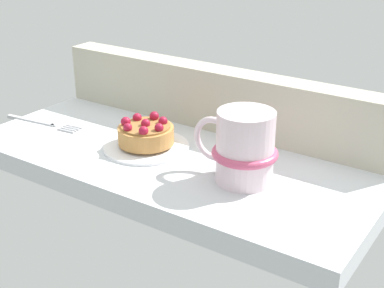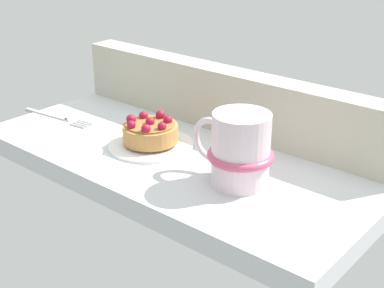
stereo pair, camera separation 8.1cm
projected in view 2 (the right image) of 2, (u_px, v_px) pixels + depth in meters
ground_plane at (178, 161)px, 86.66cm from camera, size 64.78×30.58×3.27cm
window_rail_back at (227, 100)px, 92.84cm from camera, size 63.48×5.00×10.45cm
dessert_plate at (151, 144)px, 87.80cm from camera, size 13.74×13.74×0.91cm
raspberry_tart at (150, 131)px, 86.95cm from camera, size 8.86×8.86×4.23cm
coffee_mug at (239, 150)px, 74.38cm from camera, size 13.00×9.25×10.34cm
dessert_fork at (57, 117)px, 99.30cm from camera, size 16.04×3.40×0.60cm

